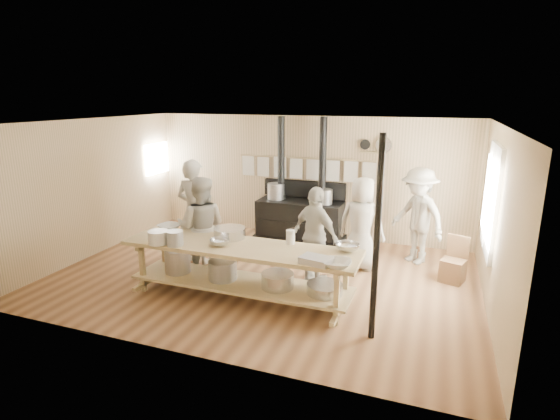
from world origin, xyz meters
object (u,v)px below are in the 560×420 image
at_px(cook_center, 361,224).
at_px(roasting_pan, 316,260).
at_px(cook_by_window, 418,216).
at_px(prep_table, 240,266).
at_px(cook_left, 201,227).
at_px(stove, 300,216).
at_px(chair, 453,268).
at_px(cook_right, 316,235).
at_px(cook_far_left, 195,212).

bearing_deg(cook_center, roasting_pan, 89.63).
height_order(cook_center, cook_by_window, cook_by_window).
distance_m(prep_table, cook_center, 2.38).
height_order(cook_left, cook_center, cook_left).
xyz_separation_m(stove, cook_center, (1.50, -1.20, 0.31)).
relative_size(chair, roasting_pan, 1.89).
distance_m(cook_right, chair, 2.37).
xyz_separation_m(prep_table, roasting_pan, (1.27, -0.31, 0.37)).
xyz_separation_m(stove, cook_far_left, (-1.41, -1.92, 0.44)).
relative_size(cook_center, chair, 2.18).
bearing_deg(prep_table, cook_by_window, 45.86).
height_order(cook_center, cook_right, cook_center).
bearing_deg(cook_center, prep_table, 56.37).
relative_size(stove, cook_by_window, 1.46).
bearing_deg(roasting_pan, cook_right, 105.70).
height_order(cook_far_left, cook_right, cook_far_left).
distance_m(cook_far_left, cook_center, 3.00).
bearing_deg(cook_center, cook_far_left, 19.91).
distance_m(prep_table, cook_right, 1.37).
height_order(cook_center, roasting_pan, cook_center).
distance_m(cook_center, cook_by_window, 1.13).
xyz_separation_m(cook_left, cook_by_window, (3.39, 1.89, 0.03)).
distance_m(stove, cook_far_left, 2.42).
bearing_deg(cook_by_window, cook_left, -111.73).
xyz_separation_m(stove, prep_table, (-0.00, -3.02, -0.00)).
xyz_separation_m(cook_right, roasting_pan, (0.36, -1.30, 0.09)).
height_order(prep_table, roasting_pan, roasting_pan).
height_order(cook_left, cook_by_window, cook_by_window).
height_order(cook_far_left, chair, cook_far_left).
height_order(cook_by_window, chair, cook_by_window).
bearing_deg(cook_right, chair, -130.55).
relative_size(stove, cook_left, 1.51).
bearing_deg(prep_table, chair, 30.18).
bearing_deg(cook_center, cook_right, 59.91).
relative_size(stove, cook_far_left, 1.35).
xyz_separation_m(cook_left, cook_right, (1.89, 0.39, -0.06)).
bearing_deg(cook_by_window, stove, -153.25).
bearing_deg(roasting_pan, cook_left, 158.09).
xyz_separation_m(cook_far_left, cook_center, (2.91, 0.72, -0.13)).
xyz_separation_m(cook_far_left, chair, (4.47, 0.68, -0.74)).
height_order(prep_table, cook_far_left, cook_far_left).
xyz_separation_m(prep_table, cook_center, (1.50, 1.82, 0.31)).
bearing_deg(chair, cook_right, -141.74).
relative_size(cook_by_window, chair, 2.32).
height_order(stove, cook_right, stove).
xyz_separation_m(cook_by_window, roasting_pan, (-1.14, -2.79, 0.01)).
xyz_separation_m(stove, roasting_pan, (1.27, -3.32, 0.37)).
bearing_deg(roasting_pan, chair, 49.30).
relative_size(prep_table, cook_by_window, 2.03).
xyz_separation_m(stove, cook_right, (0.90, -2.03, 0.28)).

